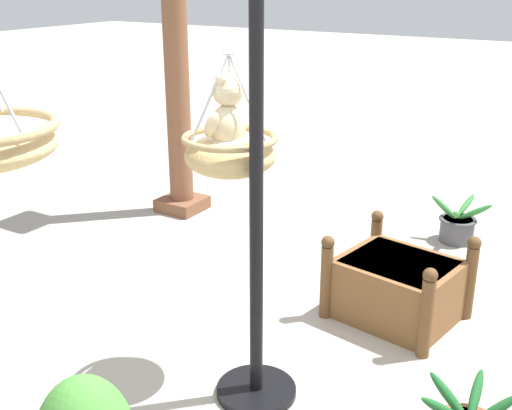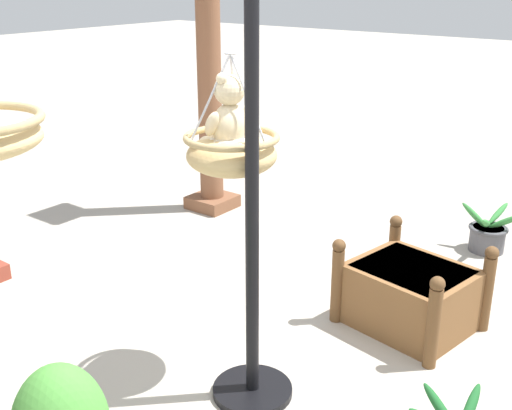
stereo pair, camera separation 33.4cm
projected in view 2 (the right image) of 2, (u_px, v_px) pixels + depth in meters
name	position (u px, v px, depth m)	size (l,w,h in m)	color
ground_plane	(271.00, 377.00, 3.66)	(40.00, 40.00, 0.00)	#A8A093
display_pole_central	(252.00, 270.00, 3.26)	(0.44, 0.44, 2.43)	black
hanging_basket_with_teddy	(232.00, 152.00, 3.32)	(0.50, 0.50, 0.63)	tan
teddy_bear	(228.00, 117.00, 3.27)	(0.28, 0.25, 0.41)	beige
greenhouse_pillar_left	(209.00, 60.00, 5.79)	(0.42, 0.42, 2.96)	brown
wooden_planter_box	(410.00, 293.00, 4.13)	(0.82, 0.90, 0.59)	brown
potted_plant_flowering_red	(488.00, 234.00, 5.27)	(0.57, 0.53, 0.39)	#4C4C51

